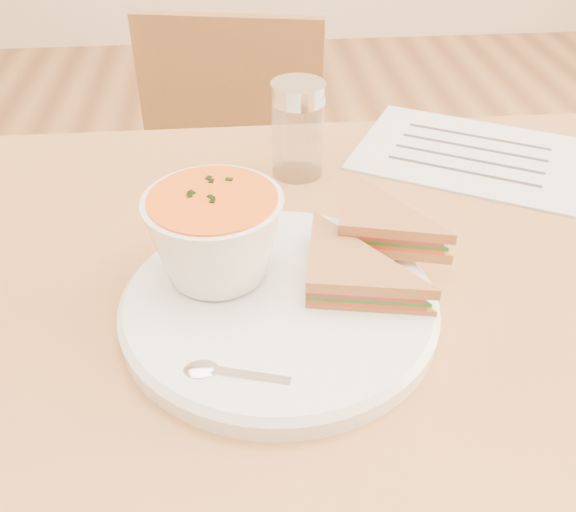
{
  "coord_description": "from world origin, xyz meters",
  "views": [
    {
      "loc": [
        -0.08,
        -0.49,
        1.15
      ],
      "look_at": [
        -0.04,
        -0.03,
        0.8
      ],
      "focal_mm": 40.0,
      "sensor_mm": 36.0,
      "label": 1
    }
  ],
  "objects_px": {
    "dining_table": "(313,495)",
    "plate": "(279,306)",
    "condiment_shaker": "(298,130)",
    "chair_far": "(223,248)",
    "soup_bowl": "(216,240)"
  },
  "relations": [
    {
      "from": "chair_far",
      "to": "plate",
      "type": "bearing_deg",
      "value": 107.56
    },
    {
      "from": "dining_table",
      "to": "plate",
      "type": "distance_m",
      "value": 0.39
    },
    {
      "from": "dining_table",
      "to": "condiment_shaker",
      "type": "distance_m",
      "value": 0.48
    },
    {
      "from": "chair_far",
      "to": "condiment_shaker",
      "type": "distance_m",
      "value": 0.53
    },
    {
      "from": "soup_bowl",
      "to": "condiment_shaker",
      "type": "xyz_separation_m",
      "value": [
        0.1,
        0.22,
        -0.0
      ]
    },
    {
      "from": "soup_bowl",
      "to": "condiment_shaker",
      "type": "relative_size",
      "value": 1.08
    },
    {
      "from": "chair_far",
      "to": "plate",
      "type": "distance_m",
      "value": 0.69
    },
    {
      "from": "chair_far",
      "to": "condiment_shaker",
      "type": "xyz_separation_m",
      "value": [
        0.11,
        -0.33,
        0.41
      ]
    },
    {
      "from": "chair_far",
      "to": "soup_bowl",
      "type": "distance_m",
      "value": 0.69
    },
    {
      "from": "dining_table",
      "to": "soup_bowl",
      "type": "xyz_separation_m",
      "value": [
        -0.1,
        -0.01,
        0.43
      ]
    },
    {
      "from": "dining_table",
      "to": "soup_bowl",
      "type": "bearing_deg",
      "value": -173.33
    },
    {
      "from": "dining_table",
      "to": "chair_far",
      "type": "height_order",
      "value": "chair_far"
    },
    {
      "from": "plate",
      "to": "soup_bowl",
      "type": "bearing_deg",
      "value": 145.38
    },
    {
      "from": "dining_table",
      "to": "chair_far",
      "type": "bearing_deg",
      "value": 101.86
    },
    {
      "from": "chair_far",
      "to": "soup_bowl",
      "type": "xyz_separation_m",
      "value": [
        0.01,
        -0.55,
        0.41
      ]
    }
  ]
}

